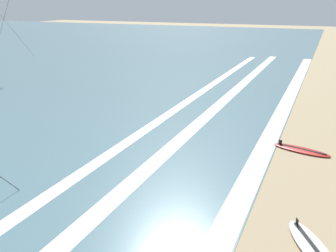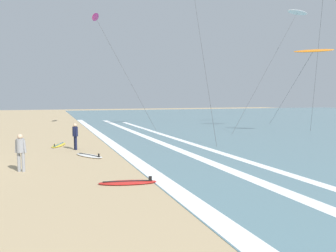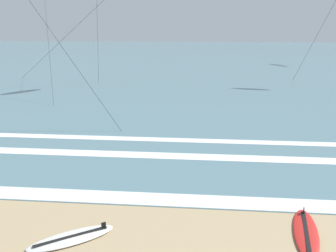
{
  "view_description": "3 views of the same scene",
  "coord_description": "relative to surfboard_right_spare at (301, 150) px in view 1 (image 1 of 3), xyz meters",
  "views": [
    {
      "loc": [
        -9.28,
        7.73,
        5.31
      ],
      "look_at": [
        0.49,
        11.96,
        1.67
      ],
      "focal_mm": 39.29,
      "sensor_mm": 36.0,
      "label": 1
    },
    {
      "loc": [
        14.97,
        5.68,
        3.06
      ],
      "look_at": [
        -2.75,
        12.45,
        1.39
      ],
      "focal_mm": 32.73,
      "sensor_mm": 36.0,
      "label": 2
    },
    {
      "loc": [
        1.3,
        1.37,
        5.09
      ],
      "look_at": [
        0.45,
        11.97,
        1.56
      ],
      "focal_mm": 32.74,
      "sensor_mm": 36.0,
      "label": 3
    }
  ],
  "objects": [
    {
      "name": "wave_foam_mid_break",
      "position": [
        -4.36,
        4.57,
        -0.03
      ],
      "size": [
        57.63,
        0.63,
        0.01
      ],
      "primitive_type": "cube",
      "color": "white",
      "rests_on": "ocean_surface"
    },
    {
      "name": "wave_foam_outer_break",
      "position": [
        -2.76,
        6.39,
        -0.03
      ],
      "size": [
        52.13,
        0.52,
        0.01
      ],
      "primitive_type": "cube",
      "color": "white",
      "rests_on": "ocean_surface"
    },
    {
      "name": "surfboard_near_water",
      "position": [
        -5.9,
        -0.69,
        0.0
      ],
      "size": [
        2.12,
        1.56,
        0.25
      ],
      "color": "silver",
      "rests_on": "ground"
    },
    {
      "name": "wave_foam_shoreline",
      "position": [
        -5.78,
        1.3,
        -0.03
      ],
      "size": [
        59.69,
        0.72,
        0.01
      ],
      "primitive_type": "cube",
      "color": "white",
      "rests_on": "ocean_surface"
    },
    {
      "name": "surfboard_right_spare",
      "position": [
        0.0,
        0.0,
        0.0
      ],
      "size": [
        1.08,
        2.18,
        0.25
      ],
      "color": "red",
      "rests_on": "ground"
    }
  ]
}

